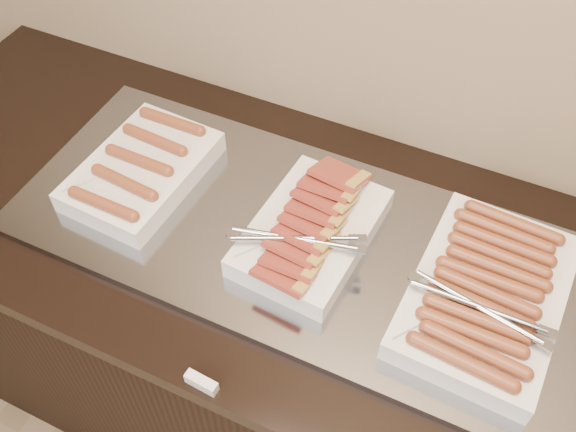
# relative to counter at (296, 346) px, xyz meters

# --- Properties ---
(counter) EXTENTS (2.06, 0.76, 0.90)m
(counter) POSITION_rel_counter_xyz_m (0.00, 0.00, 0.00)
(counter) COLOR black
(counter) RESTS_ON ground
(warming_tray) EXTENTS (1.20, 0.50, 0.02)m
(warming_tray) POSITION_rel_counter_xyz_m (0.00, 0.00, 0.46)
(warming_tray) COLOR gray
(warming_tray) RESTS_ON counter
(dish_left) EXTENTS (0.24, 0.34, 0.07)m
(dish_left) POSITION_rel_counter_xyz_m (-0.37, 0.00, 0.50)
(dish_left) COLOR white
(dish_left) RESTS_ON warming_tray
(dish_center) EXTENTS (0.27, 0.35, 0.09)m
(dish_center) POSITION_rel_counter_xyz_m (0.03, -0.00, 0.50)
(dish_center) COLOR white
(dish_center) RESTS_ON warming_tray
(dish_right) EXTENTS (0.28, 0.41, 0.08)m
(dish_right) POSITION_rel_counter_xyz_m (0.38, -0.00, 0.50)
(dish_right) COLOR white
(dish_right) RESTS_ON warming_tray
(label_holder) EXTENTS (0.06, 0.02, 0.02)m
(label_holder) POSITION_rel_counter_xyz_m (-0.02, -0.36, 0.46)
(label_holder) COLOR white
(label_holder) RESTS_ON counter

